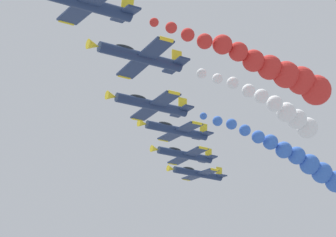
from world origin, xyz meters
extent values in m
cylinder|color=navy|center=(-25.32, 21.95, 123.48)|extent=(1.26, 9.00, 1.26)
cube|color=navy|center=(-25.31, 21.55, 123.38)|extent=(9.11, 1.90, 1.63)
cylinder|color=yellow|center=(-20.77, 21.55, 124.10)|extent=(0.41, 1.40, 0.41)
cube|color=navy|center=(-25.33, 17.95, 123.53)|extent=(3.78, 1.20, 0.78)
cube|color=yellow|center=(-25.48, 17.85, 124.43)|extent=(0.39, 1.10, 1.60)
sphere|color=red|center=(-25.40, 15.22, 123.45)|extent=(0.81, 0.81, 0.81)
sphere|color=red|center=(-25.33, 13.49, 123.43)|extent=(1.04, 1.04, 1.04)
sphere|color=red|center=(-25.22, 11.75, 123.24)|extent=(1.23, 1.23, 1.23)
sphere|color=red|center=(-25.26, 10.02, 123.02)|extent=(1.44, 1.44, 1.44)
sphere|color=red|center=(-25.49, 8.29, 123.04)|extent=(1.83, 1.83, 1.83)
sphere|color=red|center=(-25.45, 6.55, 122.76)|extent=(1.82, 1.82, 1.82)
sphere|color=red|center=(-25.32, 4.82, 122.32)|extent=(2.09, 2.09, 2.09)
sphere|color=red|center=(-25.43, 3.09, 122.01)|extent=(2.34, 2.34, 2.34)
sphere|color=red|center=(-25.59, 1.35, 121.60)|extent=(2.56, 2.56, 2.56)
sphere|color=red|center=(-25.60, -0.38, 121.39)|extent=(2.70, 2.70, 2.70)
sphere|color=red|center=(-25.61, -2.12, 120.77)|extent=(2.92, 2.92, 2.92)
cylinder|color=navy|center=(-16.31, 11.98, 125.06)|extent=(1.11, 9.00, 1.11)
cone|color=yellow|center=(-16.31, 17.08, 125.06)|extent=(1.05, 1.20, 1.05)
cube|color=navy|center=(-16.31, 11.58, 124.96)|extent=(9.20, 1.90, 0.26)
cylinder|color=yellow|center=(-20.91, 11.58, 124.92)|extent=(0.36, 1.40, 0.36)
cylinder|color=yellow|center=(-11.71, 11.58, 125.00)|extent=(0.36, 1.40, 0.36)
cube|color=navy|center=(-16.31, 7.98, 125.11)|extent=(3.80, 1.20, 0.21)
cube|color=yellow|center=(-16.32, 7.88, 126.02)|extent=(0.15, 1.10, 1.60)
ellipsoid|color=black|center=(-16.31, 13.78, 125.55)|extent=(0.81, 2.20, 0.71)
sphere|color=white|center=(-16.23, 4.90, 124.95)|extent=(1.04, 1.04, 1.04)
sphere|color=white|center=(-16.01, 2.83, 124.95)|extent=(1.10, 1.10, 1.10)
sphere|color=white|center=(-15.78, 0.75, 125.03)|extent=(1.31, 1.31, 1.31)
sphere|color=white|center=(-15.67, -1.32, 124.63)|extent=(1.47, 1.47, 1.47)
sphere|color=white|center=(-15.10, -3.40, 124.67)|extent=(1.61, 1.61, 1.61)
sphere|color=white|center=(-14.67, -5.48, 124.39)|extent=(1.82, 1.82, 1.82)
sphere|color=white|center=(-13.98, -7.55, 124.06)|extent=(2.26, 2.26, 2.26)
sphere|color=white|center=(-13.21, -9.63, 123.93)|extent=(2.31, 2.31, 2.31)
sphere|color=white|center=(-12.42, -11.70, 123.53)|extent=(2.47, 2.47, 2.47)
cylinder|color=navy|center=(-5.07, 4.91, 125.78)|extent=(1.13, 9.00, 1.13)
cone|color=yellow|center=(-5.07, 10.01, 125.78)|extent=(1.08, 1.20, 1.08)
cube|color=navy|center=(-5.07, 4.51, 125.68)|extent=(9.20, 1.90, 0.46)
cylinder|color=yellow|center=(-9.67, 4.51, 125.54)|extent=(0.37, 1.40, 0.37)
cylinder|color=yellow|center=(-0.47, 4.51, 125.82)|extent=(0.37, 1.40, 0.37)
cube|color=navy|center=(-5.07, 0.91, 125.83)|extent=(3.80, 1.20, 0.30)
cube|color=yellow|center=(-5.10, 0.81, 126.74)|extent=(0.19, 1.10, 1.60)
ellipsoid|color=black|center=(-5.09, 6.71, 126.27)|extent=(0.82, 2.20, 0.72)
sphere|color=blue|center=(-5.11, -2.04, 125.80)|extent=(0.88, 0.88, 0.88)
sphere|color=blue|center=(-5.15, -4.00, 125.53)|extent=(1.22, 1.22, 1.22)
sphere|color=blue|center=(-5.22, -5.95, 125.50)|extent=(1.34, 1.34, 1.34)
sphere|color=blue|center=(-5.20, -7.91, 125.07)|extent=(1.44, 1.44, 1.44)
sphere|color=blue|center=(-5.20, -9.86, 124.57)|extent=(1.64, 1.64, 1.64)
sphere|color=blue|center=(-5.02, -11.82, 124.31)|extent=(1.93, 1.93, 1.93)
sphere|color=blue|center=(-5.09, -13.77, 123.59)|extent=(2.14, 2.14, 2.14)
sphere|color=blue|center=(-5.11, -15.73, 123.18)|extent=(2.28, 2.28, 2.28)
sphere|color=blue|center=(-5.14, -17.68, 122.33)|extent=(2.61, 2.61, 2.61)
sphere|color=blue|center=(-5.07, -19.64, 121.54)|extent=(2.74, 2.74, 2.74)
sphere|color=blue|center=(-5.34, -21.59, 120.58)|extent=(2.80, 2.80, 2.80)
cylinder|color=navy|center=(5.35, -4.27, 128.10)|extent=(1.20, 9.00, 1.20)
cone|color=yellow|center=(5.35, 0.83, 128.10)|extent=(1.14, 1.20, 1.14)
cube|color=navy|center=(5.36, -4.67, 128.00)|extent=(9.18, 1.90, 1.02)
cylinder|color=yellow|center=(0.78, -4.67, 127.57)|extent=(0.39, 1.40, 0.39)
cylinder|color=yellow|center=(9.94, -4.67, 128.42)|extent=(0.39, 1.40, 0.39)
cube|color=navy|center=(5.35, -8.27, 128.15)|extent=(3.80, 1.20, 0.53)
cube|color=yellow|center=(5.27, -8.37, 129.06)|extent=(0.29, 1.10, 1.61)
ellipsoid|color=black|center=(5.31, -2.47, 128.59)|extent=(0.86, 2.20, 0.77)
cylinder|color=navy|center=(16.31, -11.81, 129.53)|extent=(1.16, 9.00, 1.16)
cone|color=yellow|center=(16.31, -6.71, 129.53)|extent=(1.10, 1.20, 1.10)
cube|color=navy|center=(16.32, -12.21, 129.43)|extent=(9.20, 1.90, 0.66)
cylinder|color=yellow|center=(11.73, -12.21, 129.19)|extent=(0.38, 1.40, 0.38)
cylinder|color=yellow|center=(20.91, -12.21, 129.67)|extent=(0.38, 1.40, 0.38)
cube|color=navy|center=(16.31, -15.81, 129.58)|extent=(3.80, 1.20, 0.38)
cube|color=yellow|center=(16.26, -15.91, 130.49)|extent=(0.22, 1.10, 1.61)
ellipsoid|color=black|center=(16.29, -10.01, 130.02)|extent=(0.84, 2.20, 0.74)
cylinder|color=navy|center=(26.42, -20.08, 130.96)|extent=(1.22, 9.00, 1.22)
cone|color=yellow|center=(26.42, -14.98, 130.96)|extent=(1.16, 1.20, 1.16)
cube|color=navy|center=(26.43, -20.48, 130.86)|extent=(9.16, 1.90, 1.22)
cylinder|color=yellow|center=(21.86, -20.48, 130.34)|extent=(0.40, 1.40, 0.40)
cylinder|color=yellow|center=(31.00, -20.48, 131.38)|extent=(0.40, 1.40, 0.40)
cube|color=navy|center=(26.41, -24.08, 131.01)|extent=(3.80, 1.20, 0.61)
cube|color=yellow|center=(26.31, -24.18, 131.92)|extent=(0.32, 1.10, 1.61)
ellipsoid|color=black|center=(26.36, -18.28, 131.45)|extent=(0.87, 2.20, 0.79)
camera|label=1|loc=(-76.20, 41.54, 90.00)|focal=81.11mm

